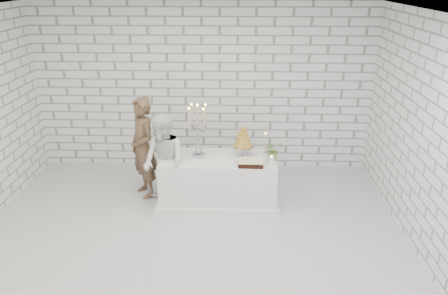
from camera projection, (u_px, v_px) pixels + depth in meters
ground at (190, 240)px, 5.90m from camera, size 6.00×5.00×0.01m
ceiling at (182, 13)px, 4.76m from camera, size 6.00×5.00×0.01m
wall_back at (203, 88)px, 7.64m from camera, size 6.00×0.01×3.00m
wall_front at (145, 266)px, 3.02m from camera, size 6.00×0.01×3.00m
wall_right at (430, 142)px, 5.24m from camera, size 0.01×5.00×3.00m
cake_table at (218, 179)px, 6.78m from camera, size 1.80×0.80×0.75m
groom at (143, 148)px, 6.81m from camera, size 0.67×0.72×1.66m
bride at (164, 162)px, 6.51m from camera, size 0.91×0.92×1.50m
candelabra at (198, 131)px, 6.53m from camera, size 0.37×0.37×0.85m
croquembouche at (243, 141)px, 6.63m from camera, size 0.36×0.36×0.50m
chocolate_cake at (251, 163)px, 6.37m from camera, size 0.37×0.27×0.08m
pillar_candle at (271, 160)px, 6.41m from camera, size 0.10×0.10×0.12m
extra_taper at (265, 143)px, 6.77m from camera, size 0.07×0.07×0.32m
flowers at (273, 150)px, 6.55m from camera, size 0.33×0.31×0.29m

